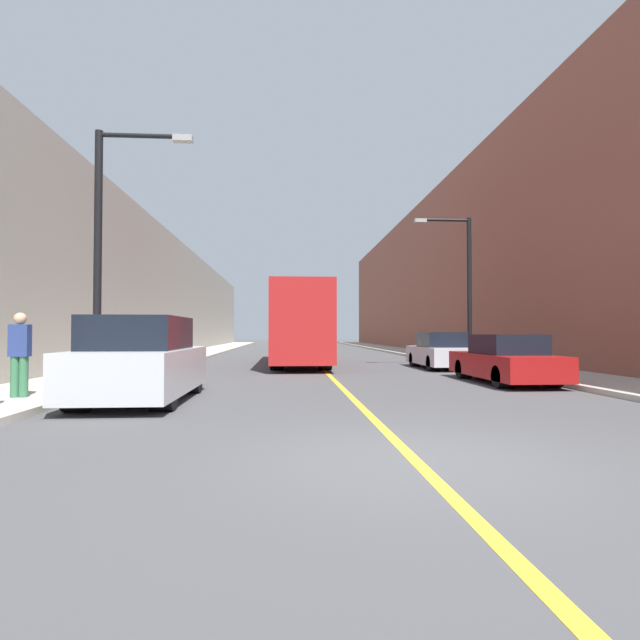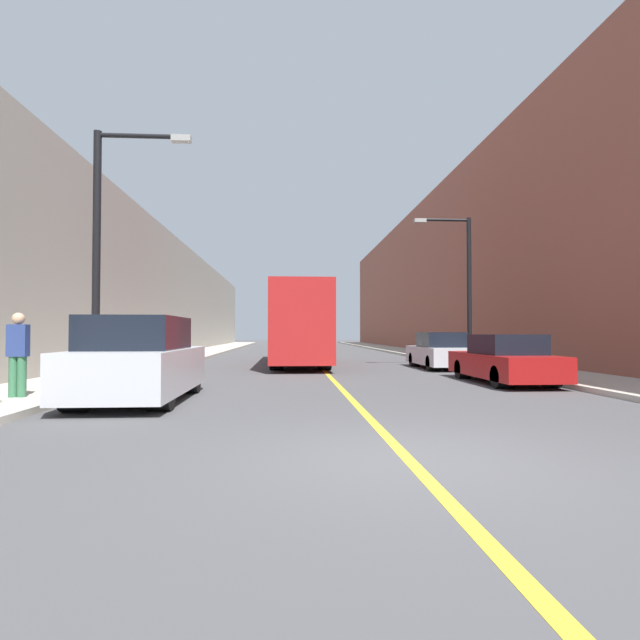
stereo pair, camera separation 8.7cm
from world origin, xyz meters
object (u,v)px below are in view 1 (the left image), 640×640
bus (299,325)px  car_right_mid (440,352)px  street_lamp_left (107,238)px  street_lamp_right (464,279)px  parked_suv_left (141,362)px  pedestrian (20,353)px  car_right_near (505,361)px

bus → car_right_mid: bearing=-27.8°
street_lamp_left → street_lamp_right: (12.22, 7.81, -0.14)m
car_right_mid → street_lamp_left: bearing=-146.0°
parked_suv_left → pedestrian: (-2.46, -0.19, 0.21)m
bus → parked_suv_left: bus is taller
bus → parked_suv_left: (-3.74, -12.50, -1.03)m
car_right_near → pedestrian: bearing=-163.5°
parked_suv_left → street_lamp_left: street_lamp_left is taller
street_lamp_right → pedestrian: 16.80m
pedestrian → street_lamp_right: bearing=37.1°
car_right_near → street_lamp_left: size_ratio=0.72×
car_right_near → car_right_mid: 6.02m
parked_suv_left → car_right_near: (9.67, 3.41, -0.20)m
car_right_near → street_lamp_right: (1.09, 6.39, 3.14)m
car_right_mid → pedestrian: pedestrian is taller
bus → pedestrian: (-6.20, -12.69, -0.82)m
car_right_near → street_lamp_left: (-11.12, -1.42, 3.28)m
bus → car_right_near: bearing=-56.9°
bus → street_lamp_right: 7.77m
parked_suv_left → car_right_near: size_ratio=0.97×
bus → street_lamp_right: bearing=-21.1°
car_right_near → pedestrian: pedestrian is taller
car_right_near → car_right_mid: bearing=90.8°
street_lamp_left → pedestrian: street_lamp_left is taller
pedestrian → car_right_near: bearing=16.5°
parked_suv_left → car_right_mid: 13.44m
street_lamp_right → parked_suv_left: bearing=-137.7°
parked_suv_left → street_lamp_left: 3.94m
parked_suv_left → car_right_near: parked_suv_left is taller
car_right_mid → parked_suv_left: bearing=-135.5°
car_right_near → street_lamp_right: bearing=80.3°
street_lamp_left → pedestrian: size_ratio=3.69×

